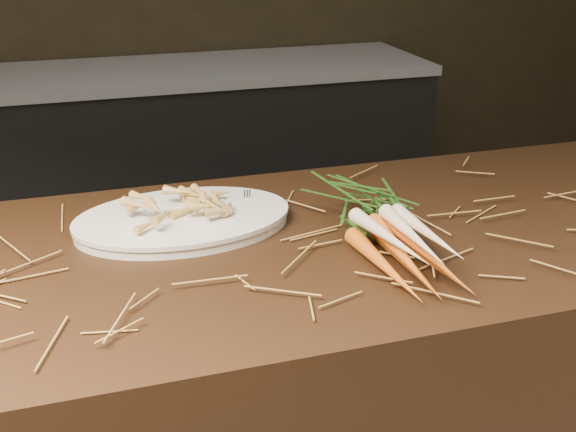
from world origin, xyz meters
name	(u,v)px	position (x,y,z in m)	size (l,w,h in m)	color
back_counter	(216,160)	(0.30, 2.18, 0.42)	(1.82, 0.62, 0.84)	black
straw_bedding	(261,240)	(0.00, 0.30, 0.91)	(1.40, 0.60, 0.02)	#9B682E
root_veg_bunch	(379,219)	(0.20, 0.26, 0.94)	(0.16, 0.45, 0.08)	#C65A0A
serving_platter	(183,222)	(-0.12, 0.42, 0.91)	(0.39, 0.26, 0.02)	white
roasted_veg_heap	(182,205)	(-0.12, 0.42, 0.94)	(0.19, 0.14, 0.04)	#AE903F
serving_fork	(259,209)	(0.02, 0.40, 0.92)	(0.01, 0.15, 0.00)	silver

